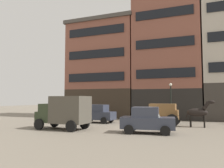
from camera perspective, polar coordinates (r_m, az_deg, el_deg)
name	(u,v)px	position (r m, az deg, el deg)	size (l,w,h in m)	color
ground_plane	(137,128)	(18.53, 6.69, -11.39)	(120.00, 120.00, 0.00)	slate
building_far_left	(104,69)	(31.21, -2.10, 4.01)	(9.88, 6.37, 13.44)	#33281E
building_center_left	(167,46)	(29.49, 14.22, 9.61)	(8.52, 6.37, 18.49)	black
cargo_wagon	(163,113)	(20.24, 13.36, -7.43)	(2.95, 1.60, 1.98)	brown
draft_horse	(198,112)	(20.07, 21.80, -6.92)	(2.35, 0.66, 2.30)	black
delivery_truck_near	(64,111)	(17.76, -12.51, -7.03)	(4.43, 2.32, 2.62)	#2D3823
sedan_dark	(147,120)	(15.62, 9.25, -9.37)	(3.85, 2.18, 1.83)	#333847
sedan_parked_curb	(97,114)	(22.44, -3.92, -7.79)	(3.78, 2.01, 1.83)	#333847
streetlamp_curbside	(171,97)	(24.08, 15.23, -3.22)	(0.32, 0.32, 4.12)	black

